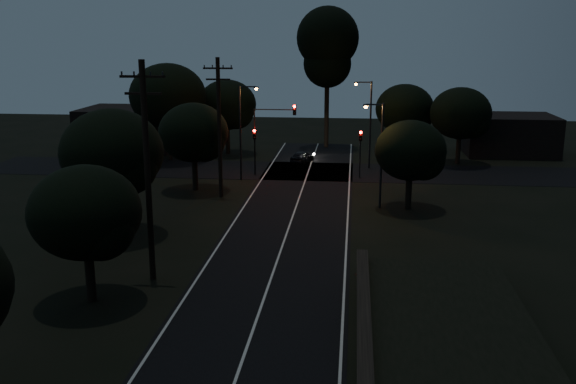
{
  "coord_description": "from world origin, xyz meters",
  "views": [
    {
      "loc": [
        4.05,
        -14.85,
        12.19
      ],
      "look_at": [
        0.0,
        24.0,
        2.5
      ],
      "focal_mm": 40.0,
      "sensor_mm": 36.0,
      "label": 1
    }
  ],
  "objects_px": {
    "streetlight_b": "(368,118)",
    "utility_pole_far": "(219,126)",
    "signal_mast": "(274,126)",
    "streetlight_a": "(242,126)",
    "tall_pine": "(328,46)",
    "signal_left": "(255,143)",
    "car": "(302,157)",
    "signal_right": "(360,145)",
    "streetlight_c": "(379,148)",
    "utility_pole_mid": "(147,169)"
  },
  "relations": [
    {
      "from": "utility_pole_mid",
      "to": "tall_pine",
      "type": "height_order",
      "value": "tall_pine"
    },
    {
      "from": "utility_pole_far",
      "to": "tall_pine",
      "type": "distance_m",
      "value": 24.63
    },
    {
      "from": "utility_pole_far",
      "to": "tall_pine",
      "type": "relative_size",
      "value": 0.7
    },
    {
      "from": "signal_mast",
      "to": "car",
      "type": "xyz_separation_m",
      "value": [
        1.99,
        6.01,
        -3.76
      ]
    },
    {
      "from": "signal_left",
      "to": "streetlight_c",
      "type": "relative_size",
      "value": 0.55
    },
    {
      "from": "streetlight_b",
      "to": "streetlight_c",
      "type": "xyz_separation_m",
      "value": [
        0.52,
        -14.0,
        -0.29
      ]
    },
    {
      "from": "signal_left",
      "to": "signal_mast",
      "type": "relative_size",
      "value": 0.66
    },
    {
      "from": "streetlight_a",
      "to": "car",
      "type": "distance_m",
      "value": 9.98
    },
    {
      "from": "utility_pole_far",
      "to": "signal_right",
      "type": "distance_m",
      "value": 13.53
    },
    {
      "from": "streetlight_b",
      "to": "signal_mast",
      "type": "bearing_deg",
      "value": -154.01
    },
    {
      "from": "signal_left",
      "to": "utility_pole_mid",
      "type": "bearing_deg",
      "value": -93.21
    },
    {
      "from": "signal_right",
      "to": "signal_mast",
      "type": "xyz_separation_m",
      "value": [
        -7.51,
        0.0,
        1.5
      ]
    },
    {
      "from": "streetlight_a",
      "to": "car",
      "type": "bearing_deg",
      "value": 61.27
    },
    {
      "from": "streetlight_b",
      "to": "utility_pole_far",
      "type": "bearing_deg",
      "value": -133.3
    },
    {
      "from": "tall_pine",
      "to": "car",
      "type": "distance_m",
      "value": 13.78
    },
    {
      "from": "tall_pine",
      "to": "streetlight_b",
      "type": "distance_m",
      "value": 13.34
    },
    {
      "from": "tall_pine",
      "to": "signal_left",
      "type": "bearing_deg",
      "value": -110.46
    },
    {
      "from": "utility_pole_mid",
      "to": "tall_pine",
      "type": "relative_size",
      "value": 0.73
    },
    {
      "from": "signal_left",
      "to": "streetlight_b",
      "type": "xyz_separation_m",
      "value": [
        9.91,
        4.01,
        1.8
      ]
    },
    {
      "from": "tall_pine",
      "to": "signal_right",
      "type": "height_order",
      "value": "tall_pine"
    },
    {
      "from": "tall_pine",
      "to": "streetlight_c",
      "type": "bearing_deg",
      "value": -79.07
    },
    {
      "from": "tall_pine",
      "to": "signal_left",
      "type": "distance_m",
      "value": 17.91
    },
    {
      "from": "tall_pine",
      "to": "signal_mast",
      "type": "xyz_separation_m",
      "value": [
        -3.91,
        -15.01,
        -6.5
      ]
    },
    {
      "from": "signal_left",
      "to": "signal_right",
      "type": "relative_size",
      "value": 1.0
    },
    {
      "from": "utility_pole_mid",
      "to": "tall_pine",
      "type": "xyz_separation_m",
      "value": [
        7.0,
        40.0,
        5.1
      ]
    },
    {
      "from": "signal_right",
      "to": "streetlight_c",
      "type": "relative_size",
      "value": 0.55
    },
    {
      "from": "signal_mast",
      "to": "streetlight_c",
      "type": "bearing_deg",
      "value": -48.81
    },
    {
      "from": "tall_pine",
      "to": "signal_mast",
      "type": "height_order",
      "value": "tall_pine"
    },
    {
      "from": "signal_mast",
      "to": "utility_pole_far",
      "type": "bearing_deg",
      "value": -111.11
    },
    {
      "from": "utility_pole_mid",
      "to": "streetlight_b",
      "type": "bearing_deg",
      "value": 68.7
    },
    {
      "from": "tall_pine",
      "to": "streetlight_c",
      "type": "xyz_separation_m",
      "value": [
        4.83,
        -25.0,
        -6.49
      ]
    },
    {
      "from": "utility_pole_far",
      "to": "car",
      "type": "xyz_separation_m",
      "value": [
        5.08,
        14.0,
        -4.91
      ]
    },
    {
      "from": "car",
      "to": "streetlight_a",
      "type": "bearing_deg",
      "value": 78.93
    },
    {
      "from": "utility_pole_far",
      "to": "car",
      "type": "relative_size",
      "value": 3.09
    },
    {
      "from": "signal_right",
      "to": "streetlight_c",
      "type": "height_order",
      "value": "streetlight_c"
    },
    {
      "from": "utility_pole_mid",
      "to": "car",
      "type": "relative_size",
      "value": 3.24
    },
    {
      "from": "utility_pole_far",
      "to": "car",
      "type": "height_order",
      "value": "utility_pole_far"
    },
    {
      "from": "signal_mast",
      "to": "streetlight_b",
      "type": "relative_size",
      "value": 0.78
    },
    {
      "from": "car",
      "to": "signal_mast",
      "type": "bearing_deg",
      "value": 89.31
    },
    {
      "from": "signal_left",
      "to": "tall_pine",
      "type": "bearing_deg",
      "value": 69.54
    },
    {
      "from": "tall_pine",
      "to": "signal_left",
      "type": "relative_size",
      "value": 3.67
    },
    {
      "from": "car",
      "to": "streetlight_c",
      "type": "bearing_deg",
      "value": 130.54
    },
    {
      "from": "streetlight_a",
      "to": "streetlight_b",
      "type": "height_order",
      "value": "same"
    },
    {
      "from": "signal_left",
      "to": "streetlight_a",
      "type": "height_order",
      "value": "streetlight_a"
    },
    {
      "from": "signal_mast",
      "to": "streetlight_a",
      "type": "bearing_deg",
      "value": -140.23
    },
    {
      "from": "utility_pole_far",
      "to": "utility_pole_mid",
      "type": "bearing_deg",
      "value": -90.0
    },
    {
      "from": "streetlight_c",
      "to": "streetlight_a",
      "type": "bearing_deg",
      "value": 144.31
    },
    {
      "from": "streetlight_a",
      "to": "streetlight_c",
      "type": "xyz_separation_m",
      "value": [
        11.14,
        -8.0,
        -0.29
      ]
    },
    {
      "from": "utility_pole_far",
      "to": "streetlight_a",
      "type": "distance_m",
      "value": 6.1
    },
    {
      "from": "car",
      "to": "signal_right",
      "type": "bearing_deg",
      "value": 150.22
    }
  ]
}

